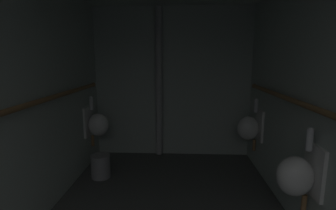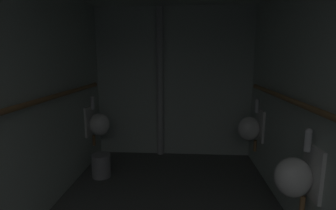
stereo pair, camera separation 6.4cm
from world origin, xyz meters
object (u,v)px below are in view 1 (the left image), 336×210
urinal_right_mid (297,175)px  waste_bin (101,166)px  urinal_right_far (250,127)px  urinal_left_mid (97,124)px  standpipe_back_wall (159,84)px

urinal_right_mid → waste_bin: bearing=150.5°
urinal_right_far → waste_bin: (-2.06, -0.32, -0.48)m
urinal_left_mid → urinal_right_far: bearing=-2.3°
waste_bin → urinal_left_mid: bearing=111.4°
urinal_left_mid → urinal_right_far: size_ratio=1.00×
urinal_left_mid → standpipe_back_wall: size_ratio=0.32×
urinal_left_mid → standpipe_back_wall: bearing=25.3°
urinal_left_mid → waste_bin: 0.65m
urinal_right_far → standpipe_back_wall: (-1.32, 0.51, 0.56)m
waste_bin → standpipe_back_wall: bearing=48.5°
urinal_left_mid → waste_bin: (0.16, -0.41, -0.48)m
urinal_left_mid → urinal_right_mid: size_ratio=1.00×
urinal_left_mid → standpipe_back_wall: 1.14m
urinal_right_far → standpipe_back_wall: bearing=159.0°
urinal_right_mid → waste_bin: size_ratio=2.40×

